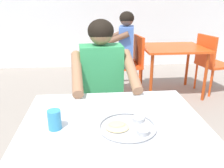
# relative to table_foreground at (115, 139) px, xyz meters

# --- Properties ---
(table_foreground) EXTENTS (1.01, 0.96, 0.76)m
(table_foreground) POSITION_rel_table_foreground_xyz_m (0.00, 0.00, 0.00)
(table_foreground) COLOR silver
(table_foreground) RESTS_ON ground
(thali_tray) EXTENTS (0.31, 0.31, 0.03)m
(thali_tray) POSITION_rel_table_foreground_xyz_m (0.07, -0.02, 0.09)
(thali_tray) COLOR #B7BABF
(thali_tray) RESTS_ON table_foreground
(drinking_cup) EXTENTS (0.07, 0.07, 0.10)m
(drinking_cup) POSITION_rel_table_foreground_xyz_m (-0.31, 0.01, 0.13)
(drinking_cup) COLOR #338CBF
(drinking_cup) RESTS_ON table_foreground
(chair_foreground) EXTENTS (0.41, 0.42, 0.89)m
(chair_foreground) POSITION_rel_table_foreground_xyz_m (-0.03, 0.90, -0.16)
(chair_foreground) COLOR silver
(chair_foreground) RESTS_ON ground
(diner_foreground) EXTENTS (0.52, 0.57, 1.25)m
(diner_foreground) POSITION_rel_table_foreground_xyz_m (-0.02, 0.68, 0.07)
(diner_foreground) COLOR #2D2D2D
(diner_foreground) RESTS_ON ground
(table_background_red) EXTENTS (0.90, 0.77, 0.73)m
(table_background_red) POSITION_rel_table_foreground_xyz_m (1.09, 2.25, -0.04)
(table_background_red) COLOR #E04C19
(table_background_red) RESTS_ON ground
(chair_red_left) EXTENTS (0.46, 0.46, 0.89)m
(chair_red_left) POSITION_rel_table_foreground_xyz_m (0.48, 2.27, -0.16)
(chair_red_left) COLOR #F14B18
(chair_red_left) RESTS_ON ground
(chair_red_right) EXTENTS (0.50, 0.52, 0.89)m
(chair_red_right) POSITION_rel_table_foreground_xyz_m (1.69, 2.23, -0.16)
(chair_red_right) COLOR #DF4C1A
(chair_red_right) RESTS_ON ground
(patron_background) EXTENTS (0.60, 0.56, 1.23)m
(patron_background) POSITION_rel_table_foreground_xyz_m (0.31, 2.26, 0.05)
(patron_background) COLOR #393939
(patron_background) RESTS_ON ground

